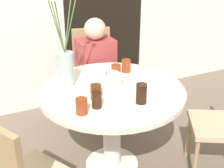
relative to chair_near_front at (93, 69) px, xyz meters
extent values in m
plane|color=#6B5B4C|center=(-0.19, -0.86, -0.51)|extent=(16.00, 16.00, 0.00)
cube|color=black|center=(0.29, 0.37, 0.51)|extent=(0.90, 0.01, 2.05)
cylinder|color=beige|center=(-0.19, -0.86, 0.18)|extent=(1.08, 1.08, 0.04)
cylinder|color=silver|center=(-0.19, -0.86, -0.16)|extent=(0.14, 0.14, 0.64)
cylinder|color=silver|center=(-0.19, -0.86, -0.50)|extent=(0.43, 0.43, 0.03)
cube|color=tan|center=(-0.02, -0.08, -0.08)|extent=(0.48, 0.48, 0.04)
cube|color=#997A51|center=(0.02, 0.10, 0.17)|extent=(0.38, 0.12, 0.46)
cylinder|color=#997A51|center=(-0.22, -0.21, -0.31)|extent=(0.03, 0.03, 0.41)
cylinder|color=#997A51|center=(0.11, -0.28, -0.31)|extent=(0.03, 0.03, 0.41)
cylinder|color=#997A51|center=(-0.15, 0.13, -0.31)|extent=(0.03, 0.03, 0.41)
cylinder|color=#997A51|center=(0.19, 0.05, -0.31)|extent=(0.03, 0.03, 0.41)
cube|color=tan|center=(0.51, -1.25, -0.08)|extent=(0.54, 0.54, 0.04)
cylinder|color=#997A51|center=(0.44, -1.02, -0.31)|extent=(0.03, 0.03, 0.41)
cylinder|color=#997A51|center=(0.28, -1.32, -0.31)|extent=(0.03, 0.03, 0.41)
cylinder|color=white|center=(-0.22, -0.82, 0.24)|extent=(0.24, 0.24, 0.09)
cylinder|color=#E54C4C|center=(-0.22, -0.82, 0.31)|extent=(0.01, 0.01, 0.04)
cylinder|color=#9EB2AD|center=(-0.47, -0.65, 0.32)|extent=(0.12, 0.12, 0.25)
cylinder|color=#4C7538|center=(-0.53, -0.67, 0.70)|extent=(0.14, 0.06, 0.51)
cylinder|color=#4C7538|center=(-0.51, -0.65, 0.67)|extent=(0.09, 0.01, 0.44)
cylinder|color=#4C7538|center=(-0.51, -0.71, 0.67)|extent=(0.09, 0.13, 0.44)
cylinder|color=#4C7538|center=(-0.42, -0.67, 0.67)|extent=(0.11, 0.06, 0.44)
cylinder|color=#4C7538|center=(-0.43, -0.63, 0.66)|extent=(0.09, 0.04, 0.42)
cylinder|color=silver|center=(0.12, -0.88, 0.20)|extent=(0.20, 0.20, 0.01)
cylinder|color=maroon|center=(-0.51, -1.10, 0.25)|extent=(0.08, 0.08, 0.11)
cylinder|color=#33190C|center=(-0.40, -1.07, 0.25)|extent=(0.07, 0.07, 0.11)
cylinder|color=maroon|center=(-0.08, -0.71, 0.26)|extent=(0.08, 0.08, 0.12)
cylinder|color=black|center=(-0.10, -1.14, 0.27)|extent=(0.07, 0.07, 0.14)
cylinder|color=#51280F|center=(-0.36, -0.96, 0.25)|extent=(0.08, 0.08, 0.11)
cylinder|color=maroon|center=(0.05, -0.61, 0.25)|extent=(0.07, 0.07, 0.11)
cube|color=#383333|center=(-0.03, -0.16, -0.29)|extent=(0.31, 0.24, 0.45)
cube|color=#993838|center=(-0.03, -0.16, 0.15)|extent=(0.34, 0.24, 0.42)
sphere|color=#D1A889|center=(-0.03, -0.16, 0.46)|extent=(0.20, 0.20, 0.20)
camera|label=1|loc=(-1.06, -2.73, 1.20)|focal=50.00mm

